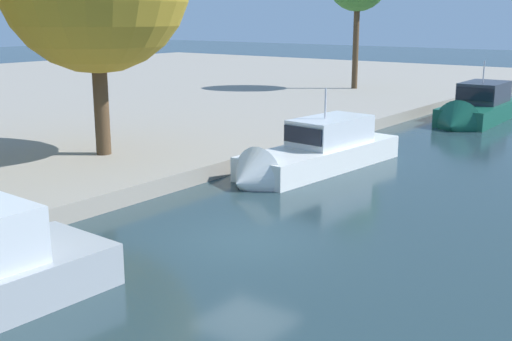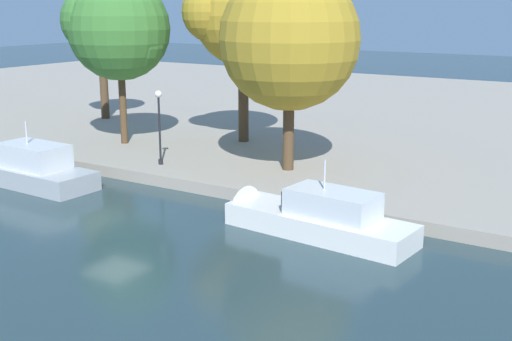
# 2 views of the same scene
# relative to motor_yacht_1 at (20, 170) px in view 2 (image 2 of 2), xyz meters

# --- Properties ---
(ground_plane) EXTENTS (220.00, 220.00, 0.00)m
(ground_plane) POSITION_rel_motor_yacht_1_xyz_m (8.92, -2.03, -0.64)
(ground_plane) COLOR #23383D
(dock_promenade) EXTENTS (120.00, 55.00, 0.63)m
(dock_promenade) POSITION_rel_motor_yacht_1_xyz_m (8.92, 30.72, -0.33)
(dock_promenade) COLOR gray
(dock_promenade) RESTS_ON ground_plane
(motor_yacht_1) EXTENTS (9.64, 3.03, 4.45)m
(motor_yacht_1) POSITION_rel_motor_yacht_1_xyz_m (0.00, 0.00, 0.00)
(motor_yacht_1) COLOR #9EA3A8
(motor_yacht_1) RESTS_ON ground_plane
(motor_yacht_2) EXTENTS (9.43, 3.21, 4.17)m
(motor_yacht_2) POSITION_rel_motor_yacht_1_xyz_m (17.22, 1.02, -0.06)
(motor_yacht_2) COLOR silver
(motor_yacht_2) RESTS_ON ground_plane
(lamp_post) EXTENTS (0.40, 0.40, 4.22)m
(lamp_post) POSITION_rel_motor_yacht_1_xyz_m (5.58, 5.27, 2.61)
(lamp_post) COLOR black
(lamp_post) RESTS_ON dock_promenade
(tree_1) EXTENTS (7.51, 7.51, 11.05)m
(tree_1) POSITION_rel_motor_yacht_1_xyz_m (12.40, 8.03, 7.45)
(tree_1) COLOR #4C3823
(tree_1) RESTS_ON dock_promenade
(tree_2) EXTENTS (6.60, 6.46, 10.56)m
(tree_2) POSITION_rel_motor_yacht_1_xyz_m (-0.30, 8.45, 7.28)
(tree_2) COLOR #4C3823
(tree_2) RESTS_ON dock_promenade
(tree_3) EXTENTS (6.44, 6.61, 11.35)m
(tree_3) POSITION_rel_motor_yacht_1_xyz_m (5.78, 13.00, 8.14)
(tree_3) COLOR #4C3823
(tree_3) RESTS_ON dock_promenade
(tree_4) EXTENTS (4.88, 4.80, 9.71)m
(tree_4) POSITION_rel_motor_yacht_1_xyz_m (-8.39, 14.86, 7.24)
(tree_4) COLOR #4C3823
(tree_4) RESTS_ON dock_promenade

